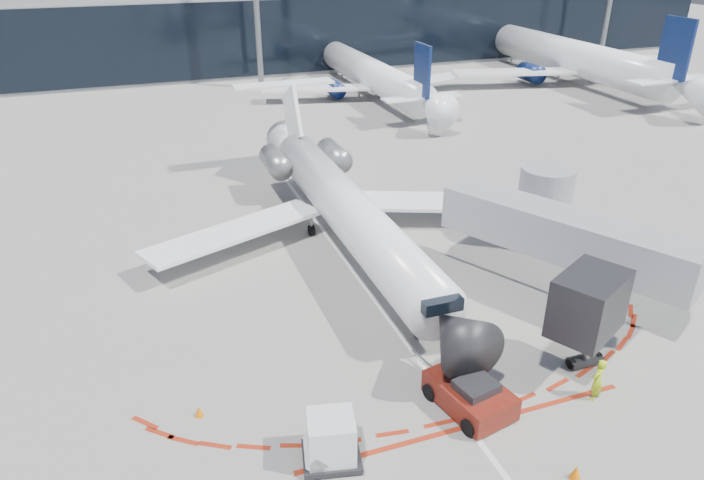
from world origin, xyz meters
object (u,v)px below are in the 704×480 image
object	(u,v)px
pushback_tug	(470,394)
ramp_worker	(598,380)
regional_jet	(342,203)
uld_container	(331,440)

from	to	relation	value
pushback_tug	ramp_worker	bearing A→B (deg)	-26.30
regional_jet	ramp_worker	xyz separation A→B (m)	(4.97, -17.30, -1.54)
regional_jet	uld_container	bearing A→B (deg)	-110.33
uld_container	pushback_tug	bearing A→B (deg)	20.17
uld_container	regional_jet	bearing A→B (deg)	82.06
ramp_worker	uld_container	distance (m)	11.22
regional_jet	ramp_worker	bearing A→B (deg)	-73.96
ramp_worker	pushback_tug	bearing A→B (deg)	-36.66
regional_jet	pushback_tug	world-z (taller)	regional_jet
regional_jet	pushback_tug	size ratio (longest dim) A/B	5.28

